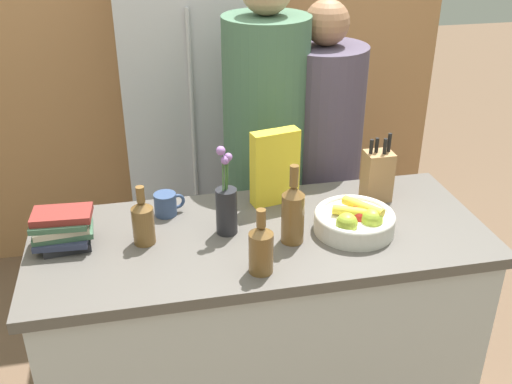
{
  "coord_description": "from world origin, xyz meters",
  "views": [
    {
      "loc": [
        -0.39,
        -1.75,
        2.02
      ],
      "look_at": [
        0.0,
        0.08,
        1.05
      ],
      "focal_mm": 42.0,
      "sensor_mm": 36.0,
      "label": 1
    }
  ],
  "objects_px": {
    "bottle_oil": "(261,248)",
    "bottle_wine": "(143,221)",
    "book_stack": "(63,229)",
    "bottle_vinegar": "(293,212)",
    "refrigerator": "(197,115)",
    "person_at_sink": "(265,148)",
    "fruit_bowl": "(355,220)",
    "knife_block": "(377,175)",
    "cereal_box": "(275,167)",
    "coffee_mug": "(166,204)",
    "person_in_blue": "(320,161)",
    "flower_vase": "(226,206)"
  },
  "relations": [
    {
      "from": "bottle_oil",
      "to": "bottle_wine",
      "type": "relative_size",
      "value": 1.04
    },
    {
      "from": "book_stack",
      "to": "bottle_wine",
      "type": "height_order",
      "value": "bottle_wine"
    },
    {
      "from": "bottle_vinegar",
      "to": "refrigerator",
      "type": "bearing_deg",
      "value": 97.55
    },
    {
      "from": "bottle_oil",
      "to": "bottle_vinegar",
      "type": "distance_m",
      "value": 0.21
    },
    {
      "from": "person_at_sink",
      "to": "bottle_wine",
      "type": "bearing_deg",
      "value": -158.79
    },
    {
      "from": "fruit_bowl",
      "to": "knife_block",
      "type": "relative_size",
      "value": 1.06
    },
    {
      "from": "bottle_wine",
      "to": "book_stack",
      "type": "bearing_deg",
      "value": 172.73
    },
    {
      "from": "cereal_box",
      "to": "coffee_mug",
      "type": "xyz_separation_m",
      "value": [
        -0.41,
        -0.01,
        -0.1
      ]
    },
    {
      "from": "fruit_bowl",
      "to": "person_in_blue",
      "type": "xyz_separation_m",
      "value": [
        0.08,
        0.66,
        -0.08
      ]
    },
    {
      "from": "coffee_mug",
      "to": "person_at_sink",
      "type": "relative_size",
      "value": 0.07
    },
    {
      "from": "bottle_wine",
      "to": "bottle_vinegar",
      "type": "bearing_deg",
      "value": -10.75
    },
    {
      "from": "bottle_wine",
      "to": "person_in_blue",
      "type": "relative_size",
      "value": 0.13
    },
    {
      "from": "cereal_box",
      "to": "bottle_oil",
      "type": "bearing_deg",
      "value": -108.71
    },
    {
      "from": "refrigerator",
      "to": "coffee_mug",
      "type": "distance_m",
      "value": 1.04
    },
    {
      "from": "bottle_oil",
      "to": "flower_vase",
      "type": "bearing_deg",
      "value": 104.45
    },
    {
      "from": "person_in_blue",
      "to": "book_stack",
      "type": "bearing_deg",
      "value": -136.84
    },
    {
      "from": "bottle_vinegar",
      "to": "book_stack",
      "type": "bearing_deg",
      "value": 170.46
    },
    {
      "from": "bottle_wine",
      "to": "bottle_oil",
      "type": "bearing_deg",
      "value": -35.16
    },
    {
      "from": "bottle_oil",
      "to": "person_in_blue",
      "type": "height_order",
      "value": "person_in_blue"
    },
    {
      "from": "cereal_box",
      "to": "fruit_bowl",
      "type": "bearing_deg",
      "value": -50.67
    },
    {
      "from": "refrigerator",
      "to": "cereal_box",
      "type": "height_order",
      "value": "refrigerator"
    },
    {
      "from": "knife_block",
      "to": "flower_vase",
      "type": "height_order",
      "value": "flower_vase"
    },
    {
      "from": "flower_vase",
      "to": "book_stack",
      "type": "bearing_deg",
      "value": 177.39
    },
    {
      "from": "fruit_bowl",
      "to": "bottle_oil",
      "type": "bearing_deg",
      "value": -155.93
    },
    {
      "from": "bottle_oil",
      "to": "person_in_blue",
      "type": "relative_size",
      "value": 0.14
    },
    {
      "from": "fruit_bowl",
      "to": "person_in_blue",
      "type": "relative_size",
      "value": 0.18
    },
    {
      "from": "book_stack",
      "to": "bottle_vinegar",
      "type": "relative_size",
      "value": 0.72
    },
    {
      "from": "bottle_vinegar",
      "to": "knife_block",
      "type": "bearing_deg",
      "value": 30.35
    },
    {
      "from": "flower_vase",
      "to": "person_in_blue",
      "type": "bearing_deg",
      "value": 47.73
    },
    {
      "from": "knife_block",
      "to": "bottle_oil",
      "type": "distance_m",
      "value": 0.66
    },
    {
      "from": "cereal_box",
      "to": "person_in_blue",
      "type": "height_order",
      "value": "person_in_blue"
    },
    {
      "from": "refrigerator",
      "to": "bottle_vinegar",
      "type": "relative_size",
      "value": 6.57
    },
    {
      "from": "knife_block",
      "to": "flower_vase",
      "type": "xyz_separation_m",
      "value": [
        -0.61,
        -0.13,
        0.0
      ]
    },
    {
      "from": "bottle_vinegar",
      "to": "person_at_sink",
      "type": "xyz_separation_m",
      "value": [
        0.05,
        0.65,
        -0.05
      ]
    },
    {
      "from": "refrigerator",
      "to": "cereal_box",
      "type": "distance_m",
      "value": 1.02
    },
    {
      "from": "fruit_bowl",
      "to": "flower_vase",
      "type": "xyz_separation_m",
      "value": [
        -0.44,
        0.09,
        0.06
      ]
    },
    {
      "from": "person_at_sink",
      "to": "person_in_blue",
      "type": "bearing_deg",
      "value": -19.59
    },
    {
      "from": "knife_block",
      "to": "cereal_box",
      "type": "xyz_separation_m",
      "value": [
        -0.39,
        0.06,
        0.04
      ]
    },
    {
      "from": "bottle_oil",
      "to": "person_at_sink",
      "type": "bearing_deg",
      "value": 76.34
    },
    {
      "from": "knife_block",
      "to": "person_in_blue",
      "type": "distance_m",
      "value": 0.47
    },
    {
      "from": "refrigerator",
      "to": "fruit_bowl",
      "type": "bearing_deg",
      "value": -72.5
    },
    {
      "from": "flower_vase",
      "to": "person_in_blue",
      "type": "height_order",
      "value": "person_in_blue"
    },
    {
      "from": "cereal_box",
      "to": "bottle_vinegar",
      "type": "relative_size",
      "value": 1.02
    },
    {
      "from": "bottle_wine",
      "to": "person_at_sink",
      "type": "bearing_deg",
      "value": 45.57
    },
    {
      "from": "bottle_vinegar",
      "to": "person_in_blue",
      "type": "distance_m",
      "value": 0.75
    },
    {
      "from": "coffee_mug",
      "to": "person_at_sink",
      "type": "distance_m",
      "value": 0.6
    },
    {
      "from": "fruit_bowl",
      "to": "person_at_sink",
      "type": "bearing_deg",
      "value": 105.6
    },
    {
      "from": "cereal_box",
      "to": "bottle_vinegar",
      "type": "height_order",
      "value": "cereal_box"
    },
    {
      "from": "bottle_oil",
      "to": "bottle_vinegar",
      "type": "relative_size",
      "value": 0.78
    },
    {
      "from": "coffee_mug",
      "to": "cereal_box",
      "type": "bearing_deg",
      "value": 1.91
    }
  ]
}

